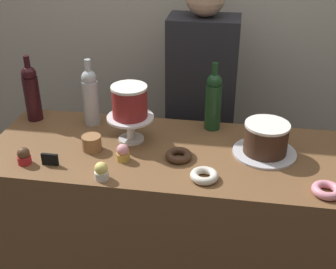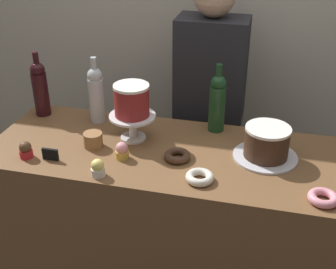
{
  "view_description": "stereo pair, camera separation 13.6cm",
  "coord_description": "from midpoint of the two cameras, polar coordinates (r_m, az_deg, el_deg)",
  "views": [
    {
      "loc": [
        0.27,
        -1.63,
        1.93
      ],
      "look_at": [
        0.0,
        0.0,
        1.03
      ],
      "focal_mm": 47.22,
      "sensor_mm": 36.0,
      "label": 1
    },
    {
      "loc": [
        0.4,
        -1.61,
        1.93
      ],
      "look_at": [
        0.0,
        0.0,
        1.03
      ],
      "focal_mm": 47.22,
      "sensor_mm": 36.0,
      "label": 2
    }
  ],
  "objects": [
    {
      "name": "back_wall",
      "position": [
        2.6,
        1.69,
        14.6
      ],
      "size": [
        6.0,
        0.05,
        2.6
      ],
      "color": "#BCB7A8",
      "rests_on": "ground_plane"
    },
    {
      "name": "display_counter",
      "position": [
        2.2,
        -1.81,
        -12.77
      ],
      "size": [
        1.59,
        0.61,
        0.95
      ],
      "color": "brown",
      "rests_on": "ground_plane"
    },
    {
      "name": "cake_stand_pedestal",
      "position": [
        1.98,
        -6.82,
        1.31
      ],
      "size": [
        0.21,
        0.21,
        0.12
      ],
      "color": "silver",
      "rests_on": "display_counter"
    },
    {
      "name": "white_layer_cake",
      "position": [
        1.93,
        -7.0,
        4.21
      ],
      "size": [
        0.16,
        0.16,
        0.14
      ],
      "color": "maroon",
      "rests_on": "cake_stand_pedestal"
    },
    {
      "name": "silver_serving_platter",
      "position": [
        1.93,
        10.37,
        -2.32
      ],
      "size": [
        0.27,
        0.27,
        0.01
      ],
      "color": "silver",
      "rests_on": "display_counter"
    },
    {
      "name": "chocolate_round_cake",
      "position": [
        1.9,
        10.56,
        -0.46
      ],
      "size": [
        0.19,
        0.19,
        0.13
      ],
      "color": "#3D2619",
      "rests_on": "silver_serving_platter"
    },
    {
      "name": "wine_bottle_dark_red",
      "position": [
        2.26,
        -18.87,
        5.2
      ],
      "size": [
        0.08,
        0.08,
        0.33
      ],
      "color": "black",
      "rests_on": "display_counter"
    },
    {
      "name": "wine_bottle_green",
      "position": [
        2.05,
        3.98,
        4.4
      ],
      "size": [
        0.08,
        0.08,
        0.33
      ],
      "color": "#193D1E",
      "rests_on": "display_counter"
    },
    {
      "name": "wine_bottle_clear",
      "position": [
        2.13,
        -11.77,
        4.83
      ],
      "size": [
        0.08,
        0.08,
        0.33
      ],
      "color": "#B2BCC1",
      "rests_on": "display_counter"
    },
    {
      "name": "cupcake_lemon",
      "position": [
        1.75,
        -10.82,
        -4.73
      ],
      "size": [
        0.06,
        0.06,
        0.07
      ],
      "color": "white",
      "rests_on": "display_counter"
    },
    {
      "name": "cupcake_strawberry",
      "position": [
        1.86,
        -7.94,
        -2.39
      ],
      "size": [
        0.06,
        0.06,
        0.07
      ],
      "color": "gold",
      "rests_on": "display_counter"
    },
    {
      "name": "cupcake_chocolate",
      "position": [
        1.93,
        -20.05,
        -2.68
      ],
      "size": [
        0.06,
        0.06,
        0.07
      ],
      "color": "red",
      "rests_on": "display_counter"
    },
    {
      "name": "donut_pink",
      "position": [
        1.73,
        17.71,
        -6.92
      ],
      "size": [
        0.11,
        0.11,
        0.03
      ],
      "color": "pink",
      "rests_on": "display_counter"
    },
    {
      "name": "donut_sugar",
      "position": [
        1.73,
        2.46,
        -5.38
      ],
      "size": [
        0.11,
        0.11,
        0.03
      ],
      "color": "silver",
      "rests_on": "display_counter"
    },
    {
      "name": "donut_chocolate",
      "position": [
        1.86,
        -0.71,
        -2.75
      ],
      "size": [
        0.11,
        0.11,
        0.03
      ],
      "color": "#472D1E",
      "rests_on": "display_counter"
    },
    {
      "name": "cookie_stack",
      "position": [
        1.96,
        -11.79,
        -1.11
      ],
      "size": [
        0.08,
        0.08,
        0.07
      ],
      "color": "olive",
      "rests_on": "display_counter"
    },
    {
      "name": "price_sign_chalkboard",
      "position": [
        1.89,
        -17.0,
        -3.14
      ],
      "size": [
        0.07,
        0.01,
        0.05
      ],
      "color": "black",
      "rests_on": "display_counter"
    },
    {
      "name": "barista_figure",
      "position": [
        2.44,
        2.64,
        2.05
      ],
      "size": [
        0.36,
        0.22,
        1.6
      ],
      "color": "black",
      "rests_on": "ground_plane"
    }
  ]
}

